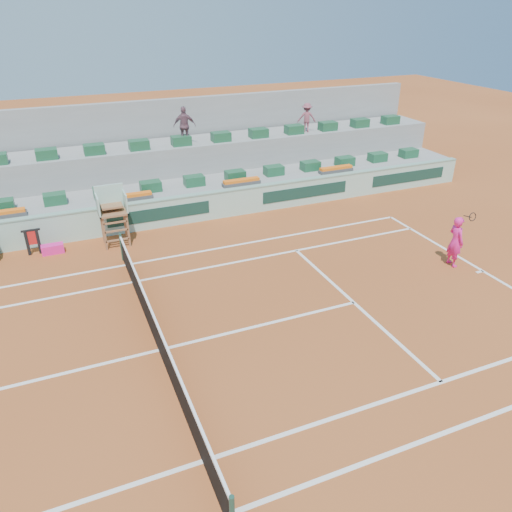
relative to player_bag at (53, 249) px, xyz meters
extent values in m
plane|color=#99461D|center=(2.41, -7.58, -0.18)|extent=(90.00, 90.00, 0.00)
cube|color=#979794|center=(2.41, 3.12, 0.42)|extent=(36.00, 4.00, 1.20)
cube|color=#979794|center=(2.41, 4.72, 1.12)|extent=(36.00, 2.40, 2.60)
cube|color=#979794|center=(2.41, 6.32, 2.02)|extent=(36.00, 0.40, 4.40)
cube|color=#FA208F|center=(0.00, 0.00, 0.00)|extent=(0.82, 0.36, 0.36)
imported|color=#744D5B|center=(6.65, 4.19, 3.31)|extent=(1.12, 0.67, 1.78)
imported|color=#8B4552|center=(13.21, 4.29, 3.15)|extent=(1.08, 0.87, 1.46)
cube|color=white|center=(14.30, -7.58, -0.18)|extent=(0.12, 10.97, 0.01)
cube|color=white|center=(2.41, -2.09, -0.18)|extent=(23.77, 0.12, 0.01)
cube|color=white|center=(2.41, -11.69, -0.18)|extent=(23.77, 0.12, 0.01)
cube|color=white|center=(2.41, -3.46, -0.18)|extent=(23.77, 0.12, 0.01)
cube|color=white|center=(8.81, -7.58, -0.18)|extent=(0.12, 8.23, 0.01)
cube|color=white|center=(2.41, -7.58, -0.18)|extent=(12.80, 0.12, 0.01)
cube|color=white|center=(14.15, -7.58, -0.18)|extent=(0.30, 0.12, 0.01)
cube|color=black|center=(2.41, -7.58, 0.28)|extent=(0.03, 11.87, 0.92)
cube|color=white|center=(2.41, -7.58, 0.77)|extent=(0.06, 11.87, 0.07)
cylinder|color=#1B4032|center=(2.41, -1.64, 0.37)|extent=(0.10, 0.10, 1.10)
cube|color=#A4CEBC|center=(2.41, 0.92, 0.42)|extent=(36.00, 0.30, 1.20)
cube|color=#7BA591|center=(2.41, 0.92, 1.05)|extent=(36.00, 0.34, 0.06)
cube|color=#14392F|center=(4.41, 0.76, 0.47)|extent=(4.40, 0.02, 0.56)
cube|color=#14392F|center=(11.41, 0.76, 0.47)|extent=(4.40, 0.02, 0.56)
cube|color=#14392F|center=(17.41, 0.76, 0.47)|extent=(4.40, 0.02, 0.56)
cube|color=brown|center=(1.96, -0.53, 0.49)|extent=(0.08, 0.08, 1.35)
cube|color=brown|center=(2.86, -0.53, 0.49)|extent=(0.08, 0.08, 1.35)
cube|color=brown|center=(1.96, 0.17, 0.49)|extent=(0.08, 0.08, 1.35)
cube|color=brown|center=(2.86, 0.17, 0.49)|extent=(0.08, 0.08, 1.35)
cube|color=brown|center=(2.41, -0.18, 1.21)|extent=(1.10, 0.90, 0.08)
cube|color=#A4CEBC|center=(2.41, 0.20, 1.72)|extent=(1.10, 0.08, 1.00)
cube|color=#A4CEBC|center=(1.89, -0.18, 1.57)|extent=(0.06, 0.90, 0.80)
cube|color=#A4CEBC|center=(2.93, -0.18, 1.57)|extent=(0.06, 0.90, 0.80)
cube|color=brown|center=(2.41, -0.08, 1.45)|extent=(0.80, 0.60, 0.08)
cube|color=brown|center=(2.41, -0.53, 0.17)|extent=(0.90, 0.08, 0.06)
cube|color=brown|center=(2.41, -0.53, 0.57)|extent=(0.90, 0.08, 0.06)
cube|color=brown|center=(2.41, -0.53, 0.92)|extent=(0.90, 0.08, 0.06)
cube|color=#1C5432|center=(-1.59, 2.22, 1.24)|extent=(0.90, 0.60, 0.44)
cube|color=#1C5432|center=(0.41, 2.22, 1.24)|extent=(0.90, 0.60, 0.44)
cube|color=#1C5432|center=(2.41, 2.22, 1.24)|extent=(0.90, 0.60, 0.44)
cube|color=#1C5432|center=(4.41, 2.22, 1.24)|extent=(0.90, 0.60, 0.44)
cube|color=#1C5432|center=(6.41, 2.22, 1.24)|extent=(0.90, 0.60, 0.44)
cube|color=#1C5432|center=(8.41, 2.22, 1.24)|extent=(0.90, 0.60, 0.44)
cube|color=#1C5432|center=(10.41, 2.22, 1.24)|extent=(0.90, 0.60, 0.44)
cube|color=#1C5432|center=(12.41, 2.22, 1.24)|extent=(0.90, 0.60, 0.44)
cube|color=#1C5432|center=(14.41, 2.22, 1.24)|extent=(0.90, 0.60, 0.44)
cube|color=#1C5432|center=(16.41, 2.22, 1.24)|extent=(0.90, 0.60, 0.44)
cube|color=#1C5432|center=(18.41, 2.22, 1.24)|extent=(0.90, 0.60, 0.44)
cube|color=#1C5432|center=(0.41, 4.12, 2.64)|extent=(0.90, 0.60, 0.44)
cube|color=#1C5432|center=(2.41, 4.12, 2.64)|extent=(0.90, 0.60, 0.44)
cube|color=#1C5432|center=(4.41, 4.12, 2.64)|extent=(0.90, 0.60, 0.44)
cube|color=#1C5432|center=(6.41, 4.12, 2.64)|extent=(0.90, 0.60, 0.44)
cube|color=#1C5432|center=(8.41, 4.12, 2.64)|extent=(0.90, 0.60, 0.44)
cube|color=#1C5432|center=(10.41, 4.12, 2.64)|extent=(0.90, 0.60, 0.44)
cube|color=#1C5432|center=(12.41, 4.12, 2.64)|extent=(0.90, 0.60, 0.44)
cube|color=#1C5432|center=(14.41, 4.12, 2.64)|extent=(0.90, 0.60, 0.44)
cube|color=#1C5432|center=(16.41, 4.12, 2.64)|extent=(0.90, 0.60, 0.44)
cube|color=#1C5432|center=(18.41, 4.12, 2.64)|extent=(0.90, 0.60, 0.44)
cube|color=#484848|center=(-1.59, 1.42, 1.10)|extent=(1.80, 0.36, 0.16)
cube|color=orange|center=(-1.59, 1.42, 1.24)|extent=(1.70, 0.32, 0.12)
cube|color=#484848|center=(3.41, 1.42, 1.10)|extent=(1.80, 0.36, 0.16)
cube|color=orange|center=(3.41, 1.42, 1.24)|extent=(1.70, 0.32, 0.12)
cube|color=#484848|center=(8.41, 1.42, 1.10)|extent=(1.80, 0.36, 0.16)
cube|color=orange|center=(8.41, 1.42, 1.24)|extent=(1.70, 0.32, 0.12)
cube|color=#484848|center=(13.41, 1.42, 1.10)|extent=(1.80, 0.36, 0.16)
cube|color=orange|center=(13.41, 1.42, 1.24)|extent=(1.70, 0.32, 0.12)
cube|color=black|center=(-0.84, 0.20, 0.32)|extent=(0.11, 0.11, 1.00)
cube|color=black|center=(-0.44, 0.20, 0.32)|extent=(0.11, 0.11, 1.00)
cube|color=black|center=(-0.64, 0.20, 0.82)|extent=(0.67, 0.09, 0.06)
cube|color=red|center=(-0.64, 0.18, 0.52)|extent=(0.49, 0.04, 0.56)
imported|color=#FA208F|center=(13.58, -6.73, 0.77)|extent=(0.50, 0.73, 1.91)
cylinder|color=black|center=(13.58, -7.03, 1.87)|extent=(0.03, 0.35, 0.09)
torus|color=black|center=(13.58, -7.25, 1.94)|extent=(0.31, 0.08, 0.31)
camera|label=1|loc=(0.57, -18.99, 8.56)|focal=35.00mm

